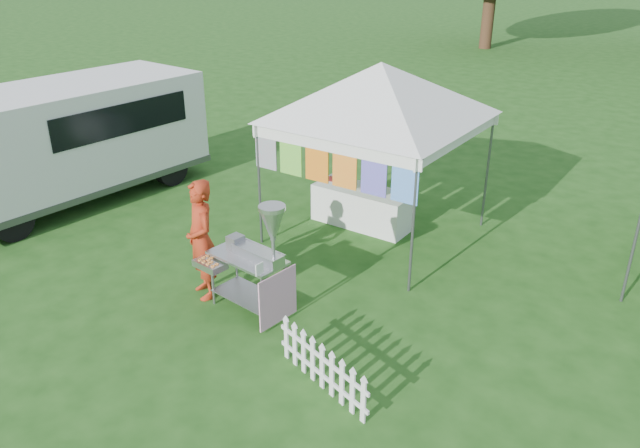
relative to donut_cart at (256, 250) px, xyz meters
The scene contains 7 objects.
ground 1.05m from the donut_cart, 90.59° to the right, with size 120.00×120.00×0.00m, color #1D4A15.
canopy_main 3.76m from the donut_cart, 90.06° to the left, with size 4.24×4.24×3.45m.
donut_cart is the anchor object (origin of this frame).
vendor 1.00m from the donut_cart, behind, with size 0.65×0.43×1.78m, color #A62C14.
cargo_van 5.96m from the donut_cart, 167.28° to the left, with size 2.55×5.55×2.25m.
picket_fence 1.92m from the donut_cart, 25.55° to the right, with size 1.55×0.51×0.56m.
display_table 3.48m from the donut_cart, 96.68° to the left, with size 1.80×0.70×0.69m, color white.
Camera 1 is at (4.93, -5.25, 4.79)m, focal length 35.00 mm.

